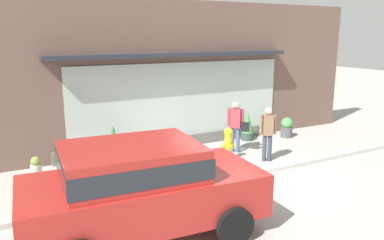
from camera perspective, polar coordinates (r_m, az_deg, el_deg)
ground_plane at (r=9.80m, az=5.48°, el=-8.39°), size 60.00×60.00×0.00m
curb_strip at (r=9.63m, az=6.15°, el=-8.42°), size 14.00×0.24×0.12m
storefront at (r=12.00m, az=-2.77°, el=6.42°), size 14.00×0.81×4.53m
fire_hydrant at (r=10.87m, az=5.40°, el=-3.55°), size 0.38×0.35×0.95m
pedestrian_with_handbag at (r=11.56m, az=6.61°, el=-0.50°), size 0.49×0.56×1.56m
pedestrian_passerby at (r=10.88m, az=11.23°, el=-1.55°), size 0.42×0.31×1.54m
parked_car_red at (r=6.81m, az=-7.81°, el=-9.49°), size 4.27×2.31×1.68m
potted_plant_trailing_edge at (r=10.36m, az=-22.22°, el=-6.56°), size 0.27×0.27×0.55m
potted_plant_by_entrance at (r=13.09m, az=8.29°, el=-0.97°), size 0.44×0.44×0.96m
potted_plant_window_right at (r=13.71m, az=13.93°, el=-1.06°), size 0.40×0.40×0.70m
potted_plant_near_hydrant at (r=10.83m, az=-11.57°, el=-3.62°), size 0.42×0.42×1.10m
potted_plant_low_front at (r=11.67m, az=-1.42°, el=-3.54°), size 0.33×0.33×0.48m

